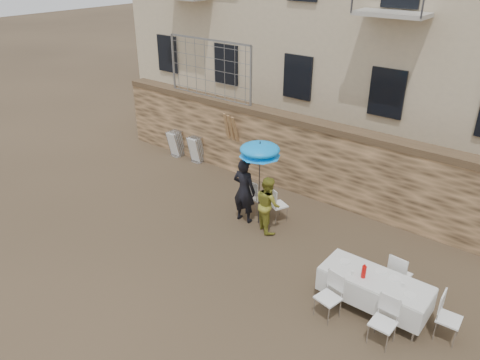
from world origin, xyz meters
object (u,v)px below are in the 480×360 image
Objects in this scene: umbrella at (260,152)px; table_chair_front_right at (383,323)px; soda_bottle at (364,272)px; couple_chair_left at (257,196)px; woman_dress at (268,204)px; table_chair_front_left at (328,297)px; man_suit at (244,190)px; chair_stack_right at (199,148)px; banquet_table at (376,279)px; couple_chair_right at (278,204)px; table_chair_back at (399,274)px; table_chair_side at (449,318)px; chair_stack_left at (179,142)px.

umbrella reaches higher than table_chair_front_right.
couple_chair_left is at bearing 154.85° from soda_bottle.
umbrella is at bearing 15.18° from woman_dress.
table_chair_front_left and table_chair_front_right have the same top height.
chair_stack_right is (-3.57, 2.11, -0.42)m from man_suit.
banquet_table is 2.19× the size of table_chair_front_right.
table_chair_front_right is at bearing -174.92° from woman_dress.
banquet_table is (3.40, -1.68, 0.25)m from couple_chair_right.
couple_chair_left and table_chair_front_right have the same top height.
soda_bottle is at bearing 70.96° from table_chair_back.
table_chair_side reaches higher than banquet_table.
table_chair_front_right is 1.00× the size of table_chair_back.
chair_stack_left is 1.00× the size of chair_stack_right.
woman_dress is 4.86m from table_chair_side.
chair_stack_right is at bearing -13.41° from table_chair_back.
chair_stack_right is at bearing 155.18° from table_chair_front_right.
table_chair_front_left is 1.74m from table_chair_back.
man_suit is 1.22m from umbrella.
table_chair_front_right is (4.20, -1.98, -1.54)m from umbrella.
couple_chair_right is at bearing 56.31° from umbrella.
umbrella reaches higher than banquet_table.
umbrella reaches higher than man_suit.
table_chair_front_left is (3.50, -1.88, -0.40)m from man_suit.
man_suit is at bearing 62.37° from couple_chair_right.
banquet_table is at bearing -20.70° from chair_stack_left.
table_chair_back reaches higher than chair_stack_left.
couple_chair_left is 0.70m from couple_chair_right.
chair_stack_left is at bearing -29.84° from man_suit.
table_chair_front_right is 9.90m from chair_stack_left.
couple_chair_right and table_chair_front_left have the same top height.
table_chair_side is (1.60, 0.25, -0.43)m from soda_bottle.
table_chair_front_right is (3.90, -2.43, 0.00)m from couple_chair_right.
table_chair_side is 1.04× the size of chair_stack_right.
couple_chair_left is 3.69× the size of soda_bottle.
man_suit is 1.83× the size of table_chair_back.
couple_chair_left and couple_chair_right have the same top height.
table_chair_front_left is 1.00× the size of table_chair_back.
couple_chair_right is 3.69× the size of soda_bottle.
man_suit reaches higher than couple_chair_right.
couple_chair_left is 1.04× the size of chair_stack_right.
couple_chair_left is at bearing -19.21° from chair_stack_left.
couple_chair_right is at bearing -16.76° from chair_stack_left.
umbrella is 4.71m from chair_stack_right.
couple_chair_left reaches higher than banquet_table.
couple_chair_left is 3.89m from chair_stack_right.
chair_stack_left is at bearing 7.45° from couple_chair_right.
man_suit is 4.10m from soda_bottle.
table_chair_front_left is at bearing -26.59° from chair_stack_left.
chair_stack_left is at bearing 157.96° from soda_bottle.
banquet_table is 0.99m from table_chair_front_left.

